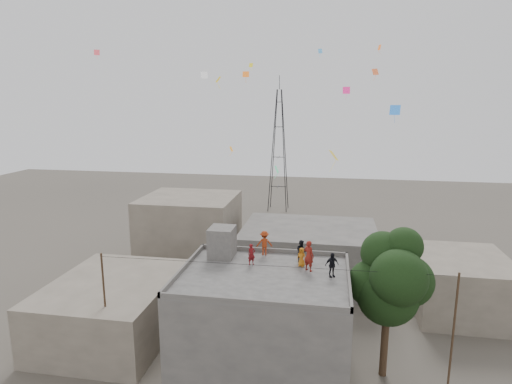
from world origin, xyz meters
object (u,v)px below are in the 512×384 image
person_dark_adult (332,265)px  transmission_tower (279,151)px  tree (392,280)px  stair_head_box (222,242)px  person_red_adult (309,256)px

person_dark_adult → transmission_tower: bearing=74.0°
transmission_tower → tree: bearing=-73.9°
stair_head_box → person_dark_adult: (7.15, -2.17, -0.27)m
person_dark_adult → tree: bearing=-24.5°
person_red_adult → tree: bearing=-151.6°
tree → transmission_tower: transmission_tower is taller
tree → person_dark_adult: size_ratio=6.21×
transmission_tower → person_dark_adult: size_ratio=13.65×
stair_head_box → person_dark_adult: stair_head_box is taller
stair_head_box → transmission_tower: transmission_tower is taller
tree → person_dark_adult: 3.50m
tree → transmission_tower: (-11.37, 39.40, 2.97)m
tree → person_red_adult: tree is taller
person_red_adult → person_dark_adult: 1.56m
person_red_adult → person_dark_adult: (1.38, -0.70, -0.22)m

